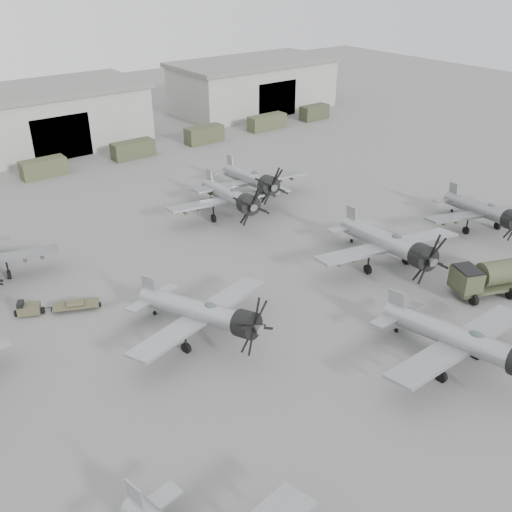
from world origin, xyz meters
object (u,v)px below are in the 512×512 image
(aircraft_far_1, at_px, (252,179))
(tug_trailer, at_px, (47,307))
(aircraft_mid_2, at_px, (391,244))
(aircraft_near_1, at_px, (466,342))
(aircraft_mid_3, at_px, (486,211))
(aircraft_mid_1, at_px, (205,313))
(aircraft_extra_991, at_px, (232,197))
(fuel_tanker, at_px, (496,275))

(aircraft_far_1, distance_m, tug_trailer, 28.63)
(aircraft_mid_2, distance_m, tug_trailer, 29.55)
(aircraft_near_1, distance_m, aircraft_mid_3, 23.87)
(aircraft_near_1, height_order, aircraft_mid_3, aircraft_near_1)
(aircraft_mid_1, relative_size, aircraft_extra_991, 0.93)
(aircraft_near_1, bearing_deg, aircraft_far_1, 77.61)
(aircraft_near_1, height_order, aircraft_mid_2, aircraft_mid_2)
(aircraft_mid_1, xyz_separation_m, aircraft_far_1, (19.10, 19.61, 0.16))
(aircraft_extra_991, height_order, fuel_tanker, aircraft_extra_991)
(aircraft_near_1, relative_size, fuel_tanker, 1.65)
(aircraft_mid_3, height_order, tug_trailer, aircraft_mid_3)
(tug_trailer, bearing_deg, aircraft_mid_1, -28.25)
(aircraft_extra_991, bearing_deg, tug_trailer, -154.06)
(fuel_tanker, bearing_deg, aircraft_mid_1, -179.71)
(tug_trailer, bearing_deg, aircraft_extra_991, 39.88)
(aircraft_near_1, bearing_deg, aircraft_extra_991, 85.63)
(aircraft_mid_2, bearing_deg, aircraft_far_1, 102.21)
(fuel_tanker, bearing_deg, aircraft_far_1, 119.40)
(aircraft_mid_2, distance_m, fuel_tanker, 8.98)
(aircraft_mid_1, xyz_separation_m, aircraft_mid_2, (18.96, -1.02, 0.22))
(aircraft_extra_991, xyz_separation_m, tug_trailer, (-22.20, -5.92, -2.04))
(aircraft_mid_2, height_order, tug_trailer, aircraft_mid_2)
(aircraft_near_1, xyz_separation_m, aircraft_mid_3, (20.70, 11.89, -0.12))
(aircraft_far_1, relative_size, tug_trailer, 2.27)
(aircraft_mid_1, height_order, tug_trailer, aircraft_mid_1)
(aircraft_far_1, bearing_deg, aircraft_mid_2, -79.37)
(fuel_tanker, bearing_deg, aircraft_extra_991, 130.63)
(aircraft_mid_1, distance_m, tug_trailer, 13.57)
(aircraft_far_1, xyz_separation_m, fuel_tanker, (3.78, -28.67, -0.82))
(aircraft_near_1, height_order, aircraft_far_1, aircraft_far_1)
(aircraft_mid_1, relative_size, fuel_tanker, 1.62)
(aircraft_mid_1, relative_size, tug_trailer, 2.12)
(fuel_tanker, xyz_separation_m, tug_trailer, (-30.93, 19.81, -1.22))
(aircraft_mid_2, height_order, aircraft_far_1, aircraft_mid_2)
(aircraft_mid_2, distance_m, aircraft_mid_3, 13.75)
(tug_trailer, bearing_deg, fuel_tanker, -7.71)
(aircraft_mid_3, xyz_separation_m, fuel_tanker, (-9.82, -7.39, -0.61))
(aircraft_far_1, height_order, fuel_tanker, aircraft_far_1)
(aircraft_mid_2, xyz_separation_m, fuel_tanker, (3.91, -8.04, -0.88))
(aircraft_far_1, xyz_separation_m, tug_trailer, (-27.15, -8.86, -2.04))
(aircraft_extra_991, bearing_deg, aircraft_mid_2, -63.77)
(aircraft_near_1, relative_size, aircraft_mid_1, 1.02)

